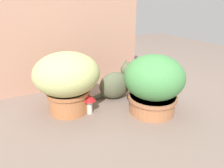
{
  "coord_description": "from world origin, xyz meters",
  "views": [
    {
      "loc": [
        -0.51,
        -1.17,
        0.73
      ],
      "look_at": [
        0.1,
        0.04,
        0.18
      ],
      "focal_mm": 32.2,
      "sensor_mm": 36.0,
      "label": 1
    }
  ],
  "objects_px": {
    "grass_planter": "(67,79)",
    "leafy_planter": "(154,83)",
    "cat": "(117,84)",
    "mushroom_ornament_red": "(89,100)"
  },
  "relations": [
    {
      "from": "grass_planter",
      "to": "leafy_planter",
      "type": "distance_m",
      "value": 0.59
    },
    {
      "from": "grass_planter",
      "to": "cat",
      "type": "relative_size",
      "value": 1.2
    },
    {
      "from": "grass_planter",
      "to": "leafy_planter",
      "type": "height_order",
      "value": "grass_planter"
    },
    {
      "from": "grass_planter",
      "to": "cat",
      "type": "xyz_separation_m",
      "value": [
        0.41,
        0.04,
        -0.12
      ]
    },
    {
      "from": "leafy_planter",
      "to": "cat",
      "type": "xyz_separation_m",
      "value": [
        -0.11,
        0.32,
        -0.1
      ]
    },
    {
      "from": "leafy_planter",
      "to": "mushroom_ornament_red",
      "type": "distance_m",
      "value": 0.46
    },
    {
      "from": "cat",
      "to": "mushroom_ornament_red",
      "type": "distance_m",
      "value": 0.32
    },
    {
      "from": "grass_planter",
      "to": "leafy_planter",
      "type": "bearing_deg",
      "value": -28.34
    },
    {
      "from": "leafy_planter",
      "to": "cat",
      "type": "relative_size",
      "value": 1.1
    },
    {
      "from": "grass_planter",
      "to": "cat",
      "type": "bearing_deg",
      "value": 5.29
    }
  ]
}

